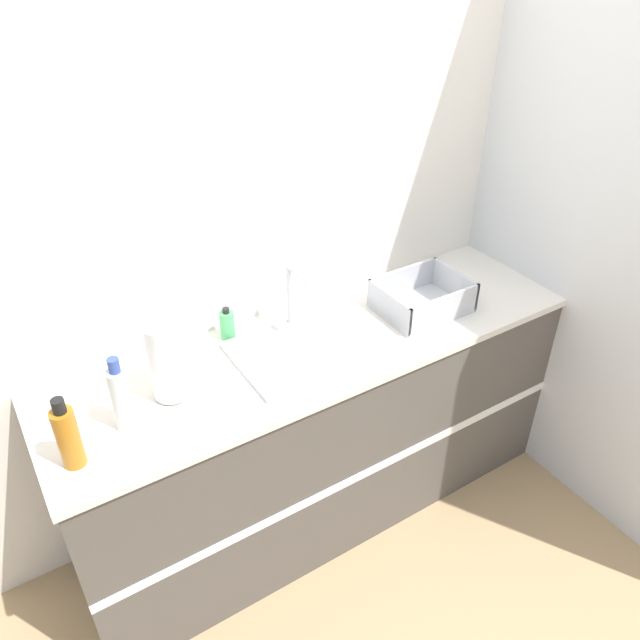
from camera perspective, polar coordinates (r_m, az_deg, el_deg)
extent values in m
plane|color=tan|center=(2.83, 3.26, -20.01)|extent=(12.00, 12.00, 0.00)
cube|color=silver|center=(2.39, -4.15, 9.50)|extent=(4.47, 0.06, 2.60)
cube|color=silver|center=(2.81, 19.04, 11.53)|extent=(0.06, 2.57, 2.60)
cube|color=#514C47|center=(2.65, -0.04, -10.19)|extent=(2.07, 0.57, 0.88)
cube|color=white|center=(2.49, 3.53, -14.01)|extent=(2.07, 0.01, 0.04)
cube|color=silver|center=(2.36, -0.04, -2.27)|extent=(2.09, 0.60, 0.03)
cube|color=silver|center=(2.32, -0.63, -2.32)|extent=(0.59, 0.37, 0.02)
cylinder|color=silver|center=(2.36, -2.78, 2.33)|extent=(0.02, 0.02, 0.25)
cylinder|color=silver|center=(2.24, -1.89, 4.15)|extent=(0.02, 0.15, 0.02)
cylinder|color=#4C4C51|center=(2.16, -13.31, -6.62)|extent=(0.09, 0.09, 0.01)
cylinder|color=white|center=(2.08, -13.82, -3.61)|extent=(0.12, 0.12, 0.28)
cube|color=#B7BABF|center=(2.57, 9.22, 1.12)|extent=(0.35, 0.27, 0.01)
cube|color=#B7BABF|center=(2.46, 11.28, 0.98)|extent=(0.35, 0.01, 0.12)
cube|color=#B7BABF|center=(2.62, 7.54, 3.59)|extent=(0.35, 0.01, 0.12)
cube|color=#B7BABF|center=(2.44, 6.30, 1.24)|extent=(0.01, 0.27, 0.12)
cube|color=#B7BABF|center=(2.64, 12.17, 3.34)|extent=(0.01, 0.27, 0.12)
cylinder|color=silver|center=(2.02, -17.68, -6.96)|extent=(0.06, 0.06, 0.22)
cylinder|color=#334C9E|center=(1.94, -18.34, -3.97)|extent=(0.03, 0.03, 0.05)
cylinder|color=#B26B19|center=(1.96, -22.01, -9.99)|extent=(0.07, 0.07, 0.20)
cylinder|color=black|center=(1.88, -22.80, -7.27)|extent=(0.04, 0.04, 0.04)
cylinder|color=#4CB266|center=(2.37, -8.47, -0.48)|extent=(0.06, 0.06, 0.11)
cylinder|color=black|center=(2.33, -8.60, 0.87)|extent=(0.03, 0.03, 0.02)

